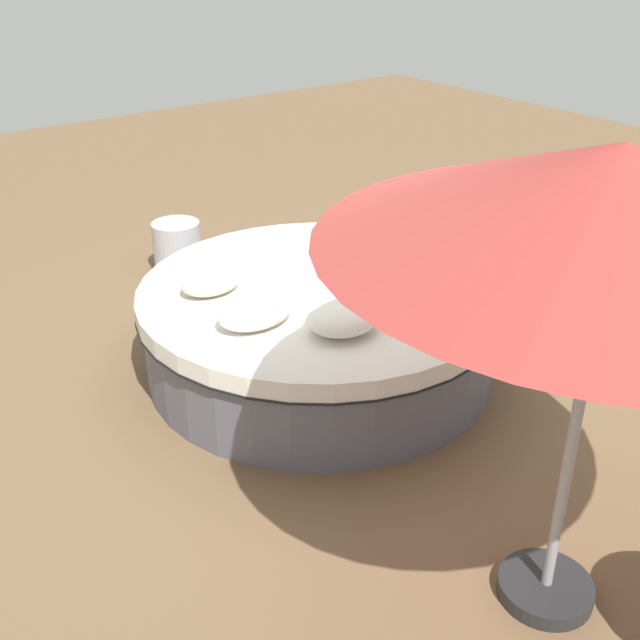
# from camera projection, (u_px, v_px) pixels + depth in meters

# --- Properties ---
(ground_plane) EXTENTS (16.00, 16.00, 0.00)m
(ground_plane) POSITION_uv_depth(u_px,v_px,m) (320.00, 367.00, 5.48)
(ground_plane) COLOR brown
(round_bed) EXTENTS (2.44, 2.44, 0.62)m
(round_bed) POSITION_uv_depth(u_px,v_px,m) (320.00, 327.00, 5.33)
(round_bed) COLOR #595966
(round_bed) RESTS_ON ground_plane
(throw_pillow_0) EXTENTS (0.41, 0.30, 0.16)m
(throw_pillow_0) POSITION_uv_depth(u_px,v_px,m) (211.00, 282.00, 5.07)
(throw_pillow_0) COLOR beige
(throw_pillow_0) RESTS_ON round_bed
(throw_pillow_1) EXTENTS (0.49, 0.34, 0.19)m
(throw_pillow_1) POSITION_uv_depth(u_px,v_px,m) (256.00, 311.00, 4.66)
(throw_pillow_1) COLOR white
(throw_pillow_1) RESTS_ON round_bed
(throw_pillow_2) EXTENTS (0.45, 0.39, 0.18)m
(throw_pillow_2) POSITION_uv_depth(u_px,v_px,m) (343.00, 317.00, 4.60)
(throw_pillow_2) COLOR white
(throw_pillow_2) RESTS_ON round_bed
(patio_chair) EXTENTS (0.50, 0.52, 0.98)m
(patio_chair) POSITION_uv_depth(u_px,v_px,m) (584.00, 230.00, 6.29)
(patio_chair) COLOR #B7B7BC
(patio_chair) RESTS_ON ground_plane
(patio_umbrella) EXTENTS (2.19, 2.19, 2.14)m
(patio_umbrella) POSITION_uv_depth(u_px,v_px,m) (617.00, 200.00, 2.76)
(patio_umbrella) COLOR #262628
(patio_umbrella) RESTS_ON ground_plane
(side_table) EXTENTS (0.42, 0.42, 0.47)m
(side_table) POSITION_uv_depth(u_px,v_px,m) (177.00, 248.00, 6.80)
(side_table) COLOR #B7B7BC
(side_table) RESTS_ON ground_plane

